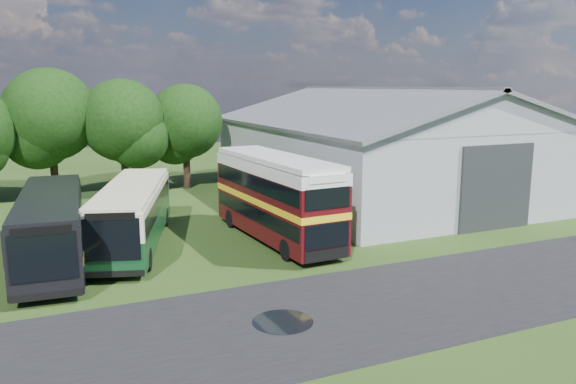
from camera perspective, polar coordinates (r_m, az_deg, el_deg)
name	(u,v)px	position (r m, az deg, el deg)	size (l,w,h in m)	color
ground	(287,289)	(23.61, -0.11, -9.80)	(120.00, 120.00, 0.00)	#223B12
asphalt_road	(389,303)	(22.55, 10.20, -11.00)	(60.00, 8.00, 0.02)	black
puddle	(283,322)	(20.51, -0.53, -13.10)	(2.20, 2.20, 0.01)	black
storage_shed	(381,140)	(43.61, 9.42, 5.20)	(18.80, 24.80, 8.15)	gray
tree_mid	(50,115)	(45.05, -23.03, 7.24)	(6.80, 6.80, 9.60)	black
tree_right_a	(122,121)	(44.48, -16.47, 6.98)	(6.26, 6.26, 8.83)	black
tree_right_b	(185,122)	(46.21, -10.40, 7.06)	(5.98, 5.98, 8.45)	black
shrub_front	(335,239)	(31.11, 4.83, -4.73)	(1.70, 1.70, 1.70)	#194714
shrub_mid	(319,230)	(32.82, 3.14, -3.89)	(1.60, 1.60, 1.60)	#194714
shrub_back	(304,223)	(34.55, 1.62, -3.13)	(1.80, 1.80, 1.80)	#194714
bus_green_single	(133,214)	(30.25, -15.48, -2.15)	(6.12, 12.09, 3.26)	black
bus_maroon_double	(276,198)	(30.30, -1.23, -0.64)	(3.32, 10.87, 4.62)	black
bus_dark_single	(51,226)	(28.75, -22.90, -3.24)	(3.62, 12.16, 3.31)	black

